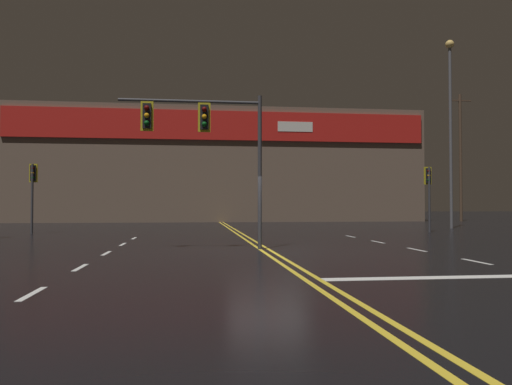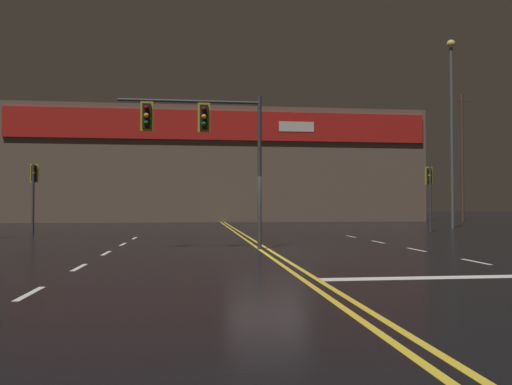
{
  "view_description": "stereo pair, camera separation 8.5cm",
  "coord_description": "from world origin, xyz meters",
  "px_view_note": "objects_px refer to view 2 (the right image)",
  "views": [
    {
      "loc": [
        -2.37,
        -16.1,
        1.5
      ],
      "look_at": [
        0.0,
        3.06,
        2.0
      ],
      "focal_mm": 35.0,
      "sensor_mm": 36.0,
      "label": 1
    },
    {
      "loc": [
        -2.29,
        -16.11,
        1.5
      ],
      "look_at": [
        0.0,
        3.06,
        2.0
      ],
      "focal_mm": 35.0,
      "sensor_mm": 36.0,
      "label": 2
    }
  ],
  "objects_px": {
    "traffic_signal_corner_northwest": "(34,182)",
    "streetlight_near_left": "(452,112)",
    "traffic_signal_median": "(202,131)",
    "traffic_signal_corner_northeast": "(429,184)"
  },
  "relations": [
    {
      "from": "traffic_signal_median",
      "to": "traffic_signal_corner_northwest",
      "type": "bearing_deg",
      "value": 128.91
    },
    {
      "from": "traffic_signal_corner_northwest",
      "to": "streetlight_near_left",
      "type": "distance_m",
      "value": 25.91
    },
    {
      "from": "traffic_signal_corner_northwest",
      "to": "streetlight_near_left",
      "type": "xyz_separation_m",
      "value": [
        25.27,
        2.97,
        4.9
      ]
    },
    {
      "from": "traffic_signal_corner_northeast",
      "to": "streetlight_near_left",
      "type": "distance_m",
      "value": 7.51
    },
    {
      "from": "streetlight_near_left",
      "to": "traffic_signal_median",
      "type": "bearing_deg",
      "value": -139.85
    },
    {
      "from": "traffic_signal_corner_northeast",
      "to": "traffic_signal_corner_northwest",
      "type": "bearing_deg",
      "value": 176.5
    },
    {
      "from": "traffic_signal_median",
      "to": "traffic_signal_corner_northwest",
      "type": "xyz_separation_m",
      "value": [
        -8.81,
        10.92,
        -1.29
      ]
    },
    {
      "from": "traffic_signal_median",
      "to": "traffic_signal_corner_northwest",
      "type": "height_order",
      "value": "traffic_signal_median"
    },
    {
      "from": "traffic_signal_corner_northwest",
      "to": "traffic_signal_median",
      "type": "bearing_deg",
      "value": -51.09
    },
    {
      "from": "traffic_signal_median",
      "to": "traffic_signal_corner_northwest",
      "type": "relative_size",
      "value": 1.42
    }
  ]
}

